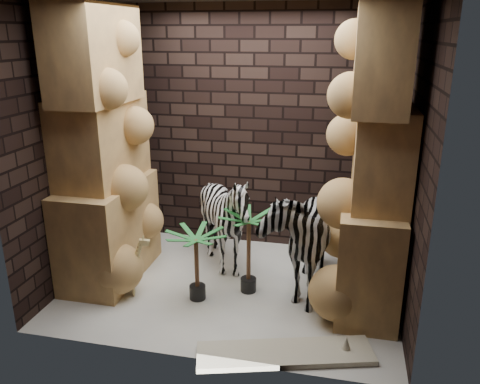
% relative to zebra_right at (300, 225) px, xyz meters
% --- Properties ---
extents(floor, '(3.50, 3.50, 0.00)m').
position_rel_zebra_right_xyz_m(floor, '(-0.71, -0.16, -0.73)').
color(floor, white).
rests_on(floor, ground).
extents(wall_back, '(3.50, 0.00, 3.50)m').
position_rel_zebra_right_xyz_m(wall_back, '(-0.71, 1.09, 0.77)').
color(wall_back, black).
rests_on(wall_back, ground).
extents(wall_front, '(3.50, 0.00, 3.50)m').
position_rel_zebra_right_xyz_m(wall_front, '(-0.71, -1.41, 0.77)').
color(wall_front, black).
rests_on(wall_front, ground).
extents(wall_left, '(0.00, 3.00, 3.00)m').
position_rel_zebra_right_xyz_m(wall_left, '(-2.46, -0.16, 0.77)').
color(wall_left, black).
rests_on(wall_left, ground).
extents(wall_right, '(0.00, 3.00, 3.00)m').
position_rel_zebra_right_xyz_m(wall_right, '(1.04, -0.16, 0.77)').
color(wall_right, black).
rests_on(wall_right, ground).
extents(rock_pillar_left, '(0.68, 1.30, 3.00)m').
position_rel_zebra_right_xyz_m(rock_pillar_left, '(-2.11, -0.16, 0.77)').
color(rock_pillar_left, '#E2AF63').
rests_on(rock_pillar_left, floor).
extents(rock_pillar_right, '(0.58, 1.25, 3.00)m').
position_rel_zebra_right_xyz_m(rock_pillar_right, '(0.71, -0.16, 0.77)').
color(rock_pillar_right, '#E2AF63').
rests_on(rock_pillar_right, floor).
extents(zebra_right, '(0.70, 1.25, 1.46)m').
position_rel_zebra_right_xyz_m(zebra_right, '(0.00, 0.00, 0.00)').
color(zebra_right, white).
rests_on(zebra_right, floor).
extents(zebra_left, '(1.20, 1.39, 1.13)m').
position_rel_zebra_right_xyz_m(zebra_left, '(-0.87, 0.23, -0.17)').
color(zebra_left, white).
rests_on(zebra_left, floor).
extents(giraffe_toy, '(0.37, 0.24, 0.68)m').
position_rel_zebra_right_xyz_m(giraffe_toy, '(-1.76, -0.58, -0.39)').
color(giraffe_toy, '#D8C67E').
rests_on(giraffe_toy, floor).
extents(palm_front, '(0.36, 0.36, 0.91)m').
position_rel_zebra_right_xyz_m(palm_front, '(-0.51, -0.20, -0.28)').
color(palm_front, '#266A2D').
rests_on(palm_front, floor).
extents(palm_back, '(0.36, 0.36, 0.77)m').
position_rel_zebra_right_xyz_m(palm_back, '(-1.00, -0.47, -0.35)').
color(palm_back, '#266A2D').
rests_on(palm_back, floor).
extents(surfboard, '(1.57, 0.78, 0.05)m').
position_rel_zebra_right_xyz_m(surfboard, '(0.03, -1.21, -0.71)').
color(surfboard, beige).
rests_on(surfboard, floor).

